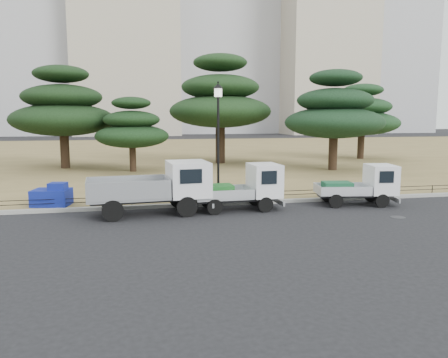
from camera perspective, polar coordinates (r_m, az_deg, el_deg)
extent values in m
plane|color=black|center=(17.49, 1.32, -5.13)|extent=(220.00, 220.00, 0.00)
cube|color=olive|center=(47.51, -6.97, 3.34)|extent=(120.00, 56.00, 0.15)
cube|color=gray|center=(19.96, -0.35, -3.23)|extent=(120.00, 0.25, 0.16)
cylinder|color=black|center=(17.67, -4.86, -3.63)|extent=(0.85, 0.23, 0.84)
cylinder|color=black|center=(19.44, -5.93, -2.56)|extent=(0.85, 0.23, 0.84)
cylinder|color=black|center=(17.35, -14.31, -4.08)|extent=(0.85, 0.23, 0.84)
cylinder|color=black|center=(19.15, -14.51, -2.94)|extent=(0.85, 0.23, 0.84)
cube|color=#2D2D30|center=(18.31, -9.77, -2.60)|extent=(4.75, 1.37, 0.15)
cube|color=gray|center=(18.15, -12.44, -1.22)|extent=(3.39, 2.09, 0.82)
cube|color=silver|center=(18.43, -4.72, 0.06)|extent=(1.78, 2.12, 1.44)
cylinder|color=black|center=(18.59, 5.42, -3.33)|extent=(0.66, 0.20, 0.66)
cylinder|color=black|center=(19.95, 4.06, -2.53)|extent=(0.66, 0.20, 0.66)
cylinder|color=black|center=(18.01, -1.21, -3.67)|extent=(0.66, 0.20, 0.66)
cylinder|color=black|center=(19.41, -2.13, -2.81)|extent=(0.66, 0.20, 0.66)
cube|color=#2D2D30|center=(18.94, 1.66, -2.61)|extent=(3.57, 0.93, 0.15)
cube|color=#B0B3B8|center=(18.73, -0.23, -1.81)|extent=(2.50, 1.57, 0.44)
cube|color=silver|center=(19.17, 5.27, -0.14)|extent=(1.28, 1.66, 1.41)
cube|color=#1C6223|center=(18.65, -0.96, -1.51)|extent=(1.38, 1.02, 0.48)
cylinder|color=black|center=(20.64, 19.94, -2.69)|extent=(0.64, 0.26, 0.62)
cylinder|color=black|center=(21.89, 18.60, -2.03)|extent=(0.64, 0.26, 0.62)
cylinder|color=black|center=(19.96, 14.43, -2.82)|extent=(0.64, 0.26, 0.62)
cylinder|color=black|center=(21.25, 13.38, -2.12)|extent=(0.64, 0.26, 0.62)
cube|color=#2D2D30|center=(20.90, 16.71, -2.01)|extent=(3.42, 1.30, 0.14)
cube|color=silver|center=(20.66, 15.15, -1.28)|extent=(2.50, 1.76, 0.41)
cube|color=silver|center=(21.20, 19.80, -0.02)|extent=(1.39, 1.70, 1.31)
cube|color=#175333|center=(20.58, 14.55, -1.00)|extent=(1.40, 1.11, 0.45)
cylinder|color=black|center=(20.20, -0.75, -2.67)|extent=(0.40, 0.40, 0.15)
cylinder|color=black|center=(19.89, -0.76, 4.05)|extent=(0.11, 0.11, 4.60)
cylinder|color=white|center=(19.87, -0.77, 11.21)|extent=(0.37, 0.37, 0.37)
cone|color=black|center=(19.89, -0.77, 12.07)|extent=(0.48, 0.48, 0.23)
cylinder|color=black|center=(20.05, -0.43, -2.39)|extent=(38.00, 0.03, 0.03)
cylinder|color=black|center=(20.02, -0.43, -1.88)|extent=(38.00, 0.03, 0.03)
cylinder|color=black|center=(20.05, -0.43, -2.39)|extent=(0.04, 0.04, 0.40)
cube|color=navy|center=(20.57, -21.59, -2.25)|extent=(1.73, 1.40, 0.72)
cube|color=navy|center=(20.29, -20.88, -0.88)|extent=(0.82, 0.74, 0.31)
cylinder|color=#2D2D30|center=(18.96, 21.78, -4.66)|extent=(0.60, 0.60, 0.01)
cylinder|color=black|center=(35.06, -20.08, 3.76)|extent=(0.67, 0.67, 2.97)
ellipsoid|color=black|center=(34.98, -20.26, 7.28)|extent=(7.61, 7.61, 2.44)
ellipsoid|color=black|center=(35.01, -20.39, 10.00)|extent=(5.81, 5.81, 1.86)
ellipsoid|color=black|center=(35.12, -20.53, 12.72)|extent=(4.02, 4.02, 1.28)
cylinder|color=black|center=(31.61, -11.83, 2.82)|extent=(0.46, 0.46, 2.05)
ellipsoid|color=black|center=(31.51, -11.91, 5.51)|extent=(5.16, 5.16, 1.65)
ellipsoid|color=black|center=(31.48, -11.97, 7.60)|extent=(3.94, 3.94, 1.26)
ellipsoid|color=black|center=(31.50, -12.03, 9.69)|extent=(2.72, 2.72, 0.87)
cylinder|color=black|center=(36.64, -0.49, 4.85)|extent=(0.79, 0.79, 3.50)
ellipsoid|color=black|center=(36.58, -0.50, 8.82)|extent=(8.43, 8.43, 2.70)
ellipsoid|color=black|center=(36.65, -0.50, 11.90)|extent=(6.44, 6.44, 2.06)
ellipsoid|color=black|center=(36.83, -0.50, 14.96)|extent=(4.44, 4.44, 1.42)
cylinder|color=black|center=(32.87, 14.05, 3.62)|extent=(0.63, 0.63, 2.81)
ellipsoid|color=black|center=(32.78, 14.18, 7.16)|extent=(7.13, 7.13, 2.28)
ellipsoid|color=black|center=(32.80, 14.27, 9.92)|extent=(5.44, 5.44, 1.74)
ellipsoid|color=black|center=(32.90, 14.37, 12.67)|extent=(3.76, 3.76, 1.20)
cylinder|color=black|center=(42.43, 17.44, 4.36)|extent=(0.60, 0.60, 2.66)
ellipsoid|color=#163319|center=(42.36, 17.55, 6.96)|extent=(6.80, 6.80, 2.18)
ellipsoid|color=#163319|center=(42.36, 17.64, 8.99)|extent=(5.19, 5.19, 1.66)
ellipsoid|color=#163319|center=(42.42, 17.73, 11.01)|extent=(3.59, 3.59, 1.15)
cube|color=#AAA08C|center=(104.27, -12.81, 20.98)|extent=(22.00, 20.00, 55.00)
cube|color=#AAA08C|center=(109.72, 12.82, 18.46)|extent=(20.00, 18.00, 48.00)
cylinder|color=#D83F33|center=(129.39, 26.10, 18.95)|extent=(1.80, 1.80, 60.00)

